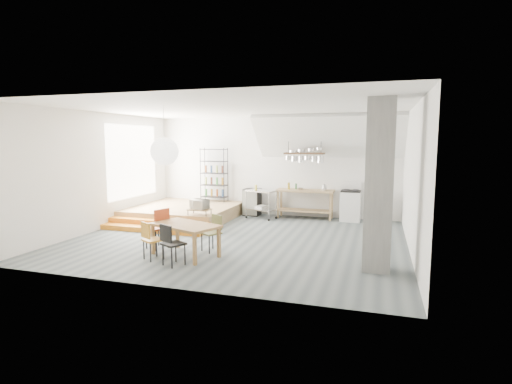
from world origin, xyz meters
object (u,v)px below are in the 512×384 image
(rolling_cart, at_px, (261,200))
(mini_fridge, at_px, (252,202))
(stove, at_px, (350,205))
(dining_table, at_px, (185,227))

(rolling_cart, height_order, mini_fridge, rolling_cart)
(stove, xyz_separation_m, rolling_cart, (-2.70, -0.46, 0.10))
(dining_table, distance_m, rolling_cart, 4.43)
(dining_table, xyz_separation_m, mini_fridge, (-0.08, 4.91, -0.18))
(stove, xyz_separation_m, mini_fridge, (-3.16, 0.04, -0.05))
(rolling_cart, distance_m, mini_fridge, 0.70)
(stove, height_order, mini_fridge, stove)
(stove, xyz_separation_m, dining_table, (-3.08, -4.87, 0.13))
(stove, relative_size, mini_fridge, 1.35)
(rolling_cart, bearing_deg, mini_fridge, 149.26)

